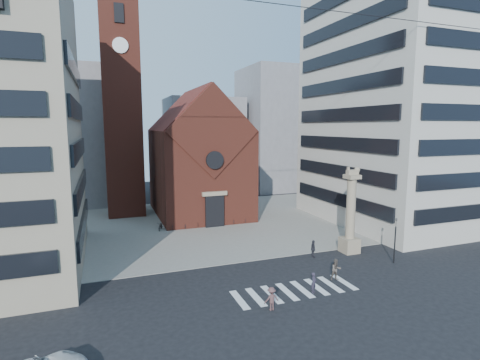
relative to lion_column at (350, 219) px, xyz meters
name	(u,v)px	position (x,y,z in m)	size (l,w,h in m)	color
ground	(272,277)	(-10.01, -3.00, -3.46)	(120.00, 120.00, 0.00)	black
piazza	(210,223)	(-10.01, 16.00, -3.43)	(46.00, 30.00, 0.05)	gray
zebra_crossing	(295,290)	(-9.46, -6.00, -3.45)	(10.20, 3.20, 0.01)	white
church	(198,159)	(-10.01, 22.04, 4.53)	(12.00, 16.65, 18.00)	brown
campanile	(122,103)	(-20.01, 25.00, 12.28)	(5.50, 5.50, 31.20)	brown
building_right	(401,100)	(13.99, 9.00, 12.54)	(18.00, 22.00, 32.00)	#B1ADA0
bg_block_left	(54,136)	(-30.01, 37.00, 7.54)	(16.00, 14.00, 22.00)	gray
bg_block_mid	(203,145)	(-4.01, 42.00, 5.54)	(14.00, 12.00, 18.00)	gray
bg_block_right	(283,129)	(11.99, 39.00, 8.54)	(16.00, 14.00, 24.00)	gray
lion_column	(350,219)	(0.00, 0.00, 0.00)	(1.63, 1.60, 8.68)	gray
traffic_light	(395,239)	(1.99, -4.00, -1.17)	(0.13, 0.16, 4.30)	black
pedestrian_0	(314,283)	(-8.30, -6.84, -2.66)	(0.58, 0.38, 1.60)	#2D2838
pedestrian_1	(336,270)	(-5.30, -5.39, -2.56)	(0.87, 0.68, 1.79)	#544A43
pedestrian_2	(313,249)	(-4.18, 0.00, -2.61)	(0.99, 0.41, 1.70)	#292931
pedestrian_3	(272,299)	(-12.46, -8.19, -2.64)	(1.06, 0.61, 1.64)	brown
scooter_0	(161,226)	(-16.65, 14.71, -2.91)	(0.66, 1.90, 1.00)	black
scooter_1	(174,224)	(-15.06, 14.71, -2.85)	(0.52, 1.84, 1.11)	black
scooter_2	(186,224)	(-13.48, 14.71, -2.91)	(0.66, 1.90, 1.00)	black
scooter_3	(198,222)	(-11.90, 14.71, -2.85)	(0.52, 1.84, 1.11)	black
scooter_4	(211,221)	(-10.32, 14.71, -2.91)	(0.66, 1.90, 1.00)	black
scooter_5	(222,220)	(-8.74, 14.71, -2.85)	(0.52, 1.84, 1.11)	black
scooter_6	(234,219)	(-7.16, 14.71, -2.91)	(0.66, 1.90, 1.00)	black
scooter_7	(245,218)	(-5.58, 14.71, -2.85)	(0.52, 1.84, 1.11)	black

